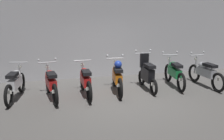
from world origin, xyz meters
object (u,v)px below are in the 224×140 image
object	(u,v)px
motorbike_slot_2	(85,80)
motorbike_slot_1	(51,83)
motorbike_slot_4	(147,74)
motorbike_slot_6	(205,73)
motorbike_slot_0	(15,83)
motorbike_slot_5	(174,73)
motorbike_slot_3	(117,76)

from	to	relation	value
motorbike_slot_2	motorbike_slot_1	bearing A→B (deg)	-178.45
motorbike_slot_2	motorbike_slot_4	world-z (taller)	motorbike_slot_4
motorbike_slot_6	motorbike_slot_2	bearing A→B (deg)	179.51
motorbike_slot_6	motorbike_slot_0	bearing A→B (deg)	177.81
motorbike_slot_1	motorbike_slot_5	bearing A→B (deg)	3.60
motorbike_slot_1	motorbike_slot_3	bearing A→B (deg)	3.17
motorbike_slot_0	motorbike_slot_4	world-z (taller)	motorbike_slot_4
motorbike_slot_5	motorbike_slot_3	bearing A→B (deg)	-175.98
motorbike_slot_4	motorbike_slot_6	world-z (taller)	motorbike_slot_4
motorbike_slot_0	motorbike_slot_5	xyz separation A→B (m)	(5.20, 0.03, 0.00)
motorbike_slot_0	motorbike_slot_1	distance (m)	1.06
motorbike_slot_0	motorbike_slot_3	xyz separation A→B (m)	(3.12, -0.12, 0.04)
motorbike_slot_2	motorbike_slot_3	size ratio (longest dim) A/B	1.00
motorbike_slot_5	motorbike_slot_6	size ratio (longest dim) A/B	1.00
motorbike_slot_3	motorbike_slot_4	world-z (taller)	motorbike_slot_4
motorbike_slot_1	motorbike_slot_4	bearing A→B (deg)	2.79
motorbike_slot_3	motorbike_slot_5	distance (m)	2.09
motorbike_slot_4	motorbike_slot_0	bearing A→B (deg)	178.92
motorbike_slot_0	motorbike_slot_2	distance (m)	2.08
motorbike_slot_1	motorbike_slot_5	world-z (taller)	same
motorbike_slot_1	motorbike_slot_4	distance (m)	3.13
motorbike_slot_0	motorbike_slot_5	world-z (taller)	motorbike_slot_5
motorbike_slot_1	motorbike_slot_5	xyz separation A→B (m)	(4.16, 0.26, 0.00)
motorbike_slot_1	motorbike_slot_3	distance (m)	2.09
motorbike_slot_1	motorbike_slot_4	xyz separation A→B (m)	(3.12, 0.15, 0.04)
motorbike_slot_2	motorbike_slot_3	xyz separation A→B (m)	(1.04, 0.09, 0.04)
motorbike_slot_1	motorbike_slot_2	distance (m)	1.04
motorbike_slot_4	motorbike_slot_5	xyz separation A→B (m)	(1.04, 0.11, -0.04)
motorbike_slot_3	motorbike_slot_6	bearing A→B (deg)	-2.26
motorbike_slot_3	motorbike_slot_4	bearing A→B (deg)	2.02
motorbike_slot_5	motorbike_slot_6	xyz separation A→B (m)	(1.03, -0.27, 0.00)
motorbike_slot_0	motorbike_slot_3	world-z (taller)	motorbike_slot_3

